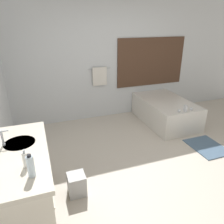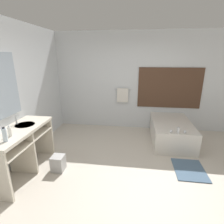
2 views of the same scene
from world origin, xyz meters
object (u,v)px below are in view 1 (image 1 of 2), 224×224
object	(u,v)px
bathtub	(165,110)
water_bottle_1	(31,166)
waste_bin	(77,184)
soap_dispenser	(25,159)

from	to	relation	value
bathtub	water_bottle_1	bearing A→B (deg)	-142.55
bathtub	waste_bin	bearing A→B (deg)	-146.33
water_bottle_1	waste_bin	bearing A→B (deg)	51.52
soap_dispenser	waste_bin	distance (m)	1.04
bathtub	soap_dispenser	size ratio (longest dim) A/B	8.37
water_bottle_1	soap_dispenser	xyz separation A→B (m)	(-0.05, 0.16, -0.02)
water_bottle_1	soap_dispenser	bearing A→B (deg)	106.46
water_bottle_1	bathtub	bearing A→B (deg)	37.45
water_bottle_1	soap_dispenser	world-z (taller)	water_bottle_1
water_bottle_1	waste_bin	xyz separation A→B (m)	(0.47, 0.59, -0.82)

